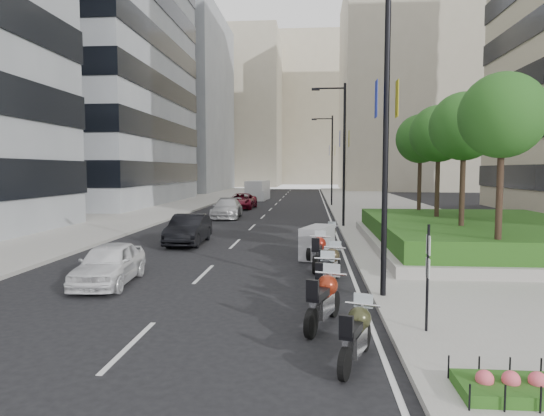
# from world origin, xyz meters

# --- Properties ---
(ground) EXTENTS (160.00, 160.00, 0.00)m
(ground) POSITION_xyz_m (0.00, 0.00, 0.00)
(ground) COLOR black
(ground) RESTS_ON ground
(sidewalk_right) EXTENTS (10.00, 100.00, 0.15)m
(sidewalk_right) POSITION_xyz_m (9.00, 30.00, 0.07)
(sidewalk_right) COLOR #9E9B93
(sidewalk_right) RESTS_ON ground
(sidewalk_left) EXTENTS (8.00, 100.00, 0.15)m
(sidewalk_left) POSITION_xyz_m (-12.00, 30.00, 0.07)
(sidewalk_left) COLOR #9E9B93
(sidewalk_left) RESTS_ON ground
(lane_edge) EXTENTS (0.12, 100.00, 0.01)m
(lane_edge) POSITION_xyz_m (3.70, 30.00, 0.01)
(lane_edge) COLOR silver
(lane_edge) RESTS_ON ground
(lane_centre) EXTENTS (0.12, 100.00, 0.01)m
(lane_centre) POSITION_xyz_m (-1.50, 30.00, 0.01)
(lane_centre) COLOR silver
(lane_centre) RESTS_ON ground
(building_grey_mid) EXTENTS (22.00, 26.00, 40.00)m
(building_grey_mid) POSITION_xyz_m (-24.00, 38.00, 20.00)
(building_grey_mid) COLOR gray
(building_grey_mid) RESTS_ON ground
(building_grey_far) EXTENTS (22.00, 26.00, 30.00)m
(building_grey_far) POSITION_xyz_m (-24.00, 70.00, 15.00)
(building_grey_far) COLOR gray
(building_grey_far) RESTS_ON ground
(building_cream_right) EXTENTS (28.00, 24.00, 36.00)m
(building_cream_right) POSITION_xyz_m (22.00, 80.00, 18.00)
(building_cream_right) COLOR #B7AD93
(building_cream_right) RESTS_ON ground
(building_cream_left) EXTENTS (26.00, 24.00, 34.00)m
(building_cream_left) POSITION_xyz_m (-18.00, 100.00, 17.00)
(building_cream_left) COLOR #B7AD93
(building_cream_left) RESTS_ON ground
(building_cream_centre) EXTENTS (30.00, 24.00, 38.00)m
(building_cream_centre) POSITION_xyz_m (2.00, 120.00, 19.00)
(building_cream_centre) COLOR #B7AD93
(building_cream_centre) RESTS_ON ground
(planter) EXTENTS (10.00, 14.00, 0.40)m
(planter) POSITION_xyz_m (10.00, 10.00, 0.35)
(planter) COLOR #A29E97
(planter) RESTS_ON sidewalk_right
(hedge) EXTENTS (9.40, 13.40, 0.80)m
(hedge) POSITION_xyz_m (10.00, 10.00, 0.95)
(hedge) COLOR #213F12
(hedge) RESTS_ON planter
(flower_bed) EXTENTS (2.00, 1.00, 0.20)m
(flower_bed) POSITION_xyz_m (5.60, -5.00, 0.25)
(flower_bed) COLOR #213F12
(flower_bed) RESTS_ON sidewalk_right
(tree_0) EXTENTS (2.80, 2.80, 6.30)m
(tree_0) POSITION_xyz_m (8.50, 4.00, 5.42)
(tree_0) COLOR #332319
(tree_0) RESTS_ON planter
(tree_1) EXTENTS (2.80, 2.80, 6.30)m
(tree_1) POSITION_xyz_m (8.50, 8.00, 5.42)
(tree_1) COLOR #332319
(tree_1) RESTS_ON planter
(tree_2) EXTENTS (2.80, 2.80, 6.30)m
(tree_2) POSITION_xyz_m (8.50, 12.00, 5.42)
(tree_2) COLOR #332319
(tree_2) RESTS_ON planter
(tree_3) EXTENTS (2.80, 2.80, 6.30)m
(tree_3) POSITION_xyz_m (8.50, 16.00, 5.42)
(tree_3) COLOR #332319
(tree_3) RESTS_ON planter
(lamp_post_0) EXTENTS (2.34, 0.45, 9.00)m
(lamp_post_0) POSITION_xyz_m (4.14, 1.00, 5.07)
(lamp_post_0) COLOR black
(lamp_post_0) RESTS_ON ground
(lamp_post_1) EXTENTS (2.34, 0.45, 9.00)m
(lamp_post_1) POSITION_xyz_m (4.14, 18.00, 5.07)
(lamp_post_1) COLOR black
(lamp_post_1) RESTS_ON ground
(lamp_post_2) EXTENTS (2.34, 0.45, 9.00)m
(lamp_post_2) POSITION_xyz_m (4.14, 36.00, 5.07)
(lamp_post_2) COLOR black
(lamp_post_2) RESTS_ON ground
(parking_sign) EXTENTS (0.06, 0.32, 2.50)m
(parking_sign) POSITION_xyz_m (4.80, -2.00, 1.46)
(parking_sign) COLOR black
(parking_sign) RESTS_ON ground
(motorcycle_0) EXTENTS (0.92, 2.02, 1.05)m
(motorcycle_0) POSITION_xyz_m (3.13, -3.58, 0.56)
(motorcycle_0) COLOR black
(motorcycle_0) RESTS_ON ground
(motorcycle_1) EXTENTS (1.03, 2.27, 1.18)m
(motorcycle_1) POSITION_xyz_m (2.58, -1.39, 0.63)
(motorcycle_1) COLOR black
(motorcycle_1) RESTS_ON ground
(motorcycle_2) EXTENTS (0.75, 2.25, 1.13)m
(motorcycle_2) POSITION_xyz_m (2.66, 0.83, 0.60)
(motorcycle_2) COLOR black
(motorcycle_2) RESTS_ON ground
(motorcycle_3) EXTENTS (0.95, 2.15, 1.11)m
(motorcycle_3) POSITION_xyz_m (2.90, 3.00, 0.59)
(motorcycle_3) COLOR black
(motorcycle_3) RESTS_ON ground
(motorcycle_4) EXTENTS (0.78, 2.34, 1.17)m
(motorcycle_4) POSITION_xyz_m (2.55, 5.21, 0.62)
(motorcycle_4) COLOR black
(motorcycle_4) RESTS_ON ground
(motorcycle_5) EXTENTS (1.54, 2.36, 1.33)m
(motorcycle_5) POSITION_xyz_m (2.53, 7.40, 0.66)
(motorcycle_5) COLOR black
(motorcycle_5) RESTS_ON ground
(motorcycle_6) EXTENTS (0.73, 2.07, 1.04)m
(motorcycle_6) POSITION_xyz_m (3.15, 9.82, 0.56)
(motorcycle_6) COLOR black
(motorcycle_6) RESTS_ON ground
(car_a) EXTENTS (1.88, 4.03, 1.34)m
(car_a) POSITION_xyz_m (-4.19, 2.27, 0.67)
(car_a) COLOR white
(car_a) RESTS_ON ground
(car_b) EXTENTS (1.64, 4.46, 1.46)m
(car_b) POSITION_xyz_m (-3.77, 10.77, 0.73)
(car_b) COLOR black
(car_b) RESTS_ON ground
(car_c) EXTENTS (2.29, 5.17, 1.48)m
(car_c) POSITION_xyz_m (-4.14, 23.79, 0.74)
(car_c) COLOR #B2B1B4
(car_c) RESTS_ON ground
(car_d) EXTENTS (2.55, 5.27, 1.44)m
(car_d) POSITION_xyz_m (-4.31, 32.67, 0.72)
(car_d) COLOR maroon
(car_d) RESTS_ON ground
(delivery_van) EXTENTS (2.57, 5.72, 2.33)m
(delivery_van) POSITION_xyz_m (-4.25, 45.86, 1.09)
(delivery_van) COLOR silver
(delivery_van) RESTS_ON ground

